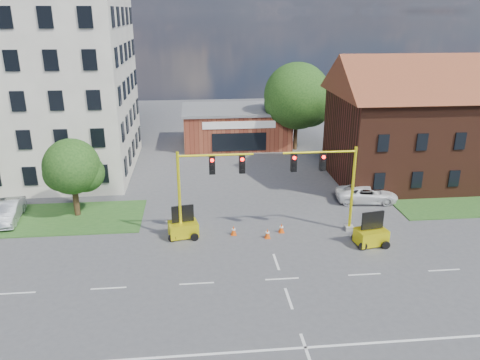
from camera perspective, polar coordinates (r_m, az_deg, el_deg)
The scene contains 17 objects.
ground at distance 28.19m, azimuth 5.14°, elevation -11.92°, with size 120.00×120.00×0.00m, color #47474A.
lane_markings at distance 25.74m, azimuth 6.40°, elevation -15.39°, with size 60.00×36.00×0.01m, color silver, non-canonical shape.
office_block at distance 48.08m, azimuth -24.69°, elevation 12.75°, with size 18.40×15.40×20.60m.
brick_shop at distance 55.17m, azimuth -0.51°, elevation 6.61°, with size 12.40×8.40×4.30m.
townhouse_row at distance 46.47m, azimuth 24.07°, elevation 7.14°, with size 21.00×11.00×11.50m.
tree_large at distance 52.68m, azimuth 7.35°, elevation 9.86°, with size 7.70×7.33×9.72m.
tree_nw_front at distance 36.92m, azimuth -19.46°, elevation 1.35°, with size 4.38×4.17×6.07m.
signal_mast_west at distance 31.44m, azimuth -4.48°, elevation -0.46°, with size 5.30×0.60×6.20m.
signal_mast_east at distance 32.75m, azimuth 10.94°, elevation 0.07°, with size 5.30×0.60×6.20m.
trailer_west at distance 32.79m, azimuth -6.93°, elevation -5.77°, with size 2.19×1.67×2.24m.
trailer_east at distance 32.71m, azimuth 15.69°, elevation -6.46°, with size 2.21×1.66×2.29m.
cone_a at distance 32.98m, azimuth -0.78°, elevation -6.16°, with size 0.40×0.40×0.70m.
cone_b at distance 33.46m, azimuth 5.07°, elevation -5.84°, with size 0.40×0.40×0.70m.
cone_c at distance 32.60m, azimuth 3.37°, elevation -6.52°, with size 0.40×0.40×0.70m.
cone_d at distance 35.80m, azimuth 15.91°, elevation -4.79°, with size 0.40×0.40×0.70m.
pickup_white at distance 39.81m, azimuth 15.19°, elevation -1.63°, with size 2.30×4.99×1.39m, color white.
sedan_silver_front at distance 38.96m, azimuth -26.41°, elevation -3.47°, with size 1.60×4.59×1.51m, color #A5A9AD.
Camera 1 is at (-4.82, -23.50, 14.81)m, focal length 35.00 mm.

